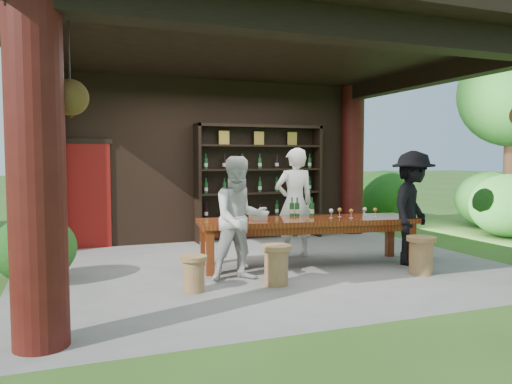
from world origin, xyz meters
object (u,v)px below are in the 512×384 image
object	(u,v)px
wine_shelf	(260,182)
stool_far_left	(194,273)
tasting_table	(308,226)
stool_near_left	(276,264)
napkin_basket	(258,216)
guest_woman	(240,219)
stool_near_right	(421,254)
guest_man	(413,208)
host	(295,203)

from	to	relation	value
wine_shelf	stool_far_left	size ratio (longest dim) A/B	5.89
tasting_table	stool_near_left	bearing A→B (deg)	-134.88
napkin_basket	guest_woman	bearing A→B (deg)	-129.09
guest_woman	napkin_basket	xyz separation A→B (m)	(0.51, 0.62, -0.05)
stool_near_right	napkin_basket	xyz separation A→B (m)	(-2.09, 1.23, 0.52)
guest_man	guest_woman	bearing A→B (deg)	142.10
wine_shelf	guest_man	size ratio (longest dim) A/B	1.49
stool_far_left	napkin_basket	world-z (taller)	napkin_basket
tasting_table	stool_far_left	size ratio (longest dim) A/B	7.72
guest_woman	guest_man	distance (m)	2.92
tasting_table	napkin_basket	world-z (taller)	napkin_basket
guest_man	wine_shelf	bearing A→B (deg)	75.79
tasting_table	host	world-z (taller)	host
wine_shelf	napkin_basket	xyz separation A→B (m)	(-1.02, -2.54, -0.38)
stool_near_left	napkin_basket	distance (m)	1.17
guest_man	host	bearing A→B (deg)	102.35
host	guest_man	size ratio (longest dim) A/B	1.03
wine_shelf	stool_near_left	bearing A→B (deg)	-107.84
stool_near_left	stool_near_right	distance (m)	2.24
guest_man	napkin_basket	distance (m)	2.49
wine_shelf	stool_near_right	world-z (taller)	wine_shelf
stool_near_right	stool_far_left	size ratio (longest dim) A/B	1.21
guest_woman	napkin_basket	bearing A→B (deg)	49.58
tasting_table	stool_far_left	world-z (taller)	tasting_table
stool_near_left	napkin_basket	world-z (taller)	napkin_basket
guest_woman	napkin_basket	size ratio (longest dim) A/B	6.67
stool_far_left	guest_man	world-z (taller)	guest_man
wine_shelf	stool_near_left	distance (m)	3.86
tasting_table	stool_far_left	distance (m)	2.30
host	napkin_basket	world-z (taller)	host
wine_shelf	stool_near_right	size ratio (longest dim) A/B	4.85
guest_woman	stool_far_left	bearing A→B (deg)	-156.43
guest_man	stool_near_right	bearing A→B (deg)	-155.17
stool_near_right	guest_woman	xyz separation A→B (m)	(-2.60, 0.61, 0.57)
wine_shelf	host	world-z (taller)	wine_shelf
guest_man	stool_far_left	bearing A→B (deg)	147.52
stool_near_left	stool_far_left	bearing A→B (deg)	176.91
wine_shelf	napkin_basket	distance (m)	2.76
wine_shelf	tasting_table	distance (m)	2.69
stool_far_left	host	xyz separation A→B (m)	(2.17, 1.59, 0.69)
stool_far_left	napkin_basket	size ratio (longest dim) A/B	1.77
tasting_table	guest_woman	size ratio (longest dim) A/B	2.05
wine_shelf	stool_near_left	size ratio (longest dim) A/B	5.03
tasting_table	host	distance (m)	0.77
host	guest_man	bearing A→B (deg)	143.25
stool_near_left	host	world-z (taller)	host
wine_shelf	stool_far_left	xyz separation A→B (m)	(-2.27, -3.51, -0.95)
stool_near_left	host	distance (m)	2.06
stool_near_left	stool_far_left	distance (m)	1.13
stool_near_right	stool_far_left	distance (m)	3.36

